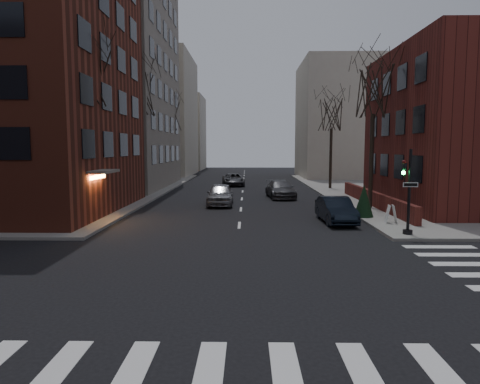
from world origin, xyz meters
The scene contains 21 objects.
ground centered at (0.00, 0.00, 0.00)m, with size 160.00×160.00×0.00m, color black.
building_left_tan centered at (-17.00, 34.00, 14.00)m, with size 18.00×18.00×28.00m, color gray.
building_right_brick centered at (16.50, 19.00, 5.50)m, with size 12.00×14.00×11.00m, color #5C201A.
low_wall_right centered at (9.30, 19.00, 0.65)m, with size 0.35×16.00×1.00m, color #5C201A.
building_distant_la centered at (-15.00, 55.00, 9.00)m, with size 14.00×16.00×18.00m, color #BDB5A0.
building_distant_ra centered at (15.00, 50.00, 8.00)m, with size 14.00×14.00×16.00m, color #BDB5A0.
building_distant_lb centered at (-13.00, 72.00, 7.00)m, with size 10.00×12.00×14.00m, color #BDB5A0.
traffic_signal centered at (7.94, 8.99, 1.91)m, with size 0.76×0.44×4.00m.
tree_left_a centered at (-8.80, 14.00, 8.47)m, with size 4.18×4.18×10.26m.
tree_left_b centered at (-8.80, 26.00, 8.91)m, with size 4.40×4.40×10.80m.
tree_left_c centered at (-8.80, 40.00, 8.03)m, with size 3.96×3.96×9.72m.
tree_right_a centered at (8.80, 18.00, 8.03)m, with size 3.96×3.96×9.72m.
tree_right_b centered at (8.80, 32.00, 7.59)m, with size 3.74×3.74×9.18m.
streetlamp_near centered at (-8.20, 22.00, 4.24)m, with size 0.36×0.36×6.28m.
streetlamp_far centered at (-8.20, 42.00, 4.24)m, with size 0.36×0.36×6.28m.
parked_sedan centered at (5.41, 12.88, 0.72)m, with size 1.53×4.39×1.45m, color black.
car_lane_silver centered at (-1.54, 20.19, 0.79)m, with size 1.87×4.65×1.58m, color gray.
car_lane_gray centered at (3.23, 24.76, 0.73)m, with size 2.05×5.03×1.46m, color #3E3F43.
car_lane_far centered at (-1.10, 36.31, 0.69)m, with size 2.28×4.93×1.37m, color #3C3D41.
sandwich_board centered at (8.23, 12.06, 0.64)m, with size 0.44×0.61×0.98m, color white.
evergreen_shrub centered at (7.30, 14.09, 1.10)m, with size 1.14×1.14×1.90m, color black.
Camera 1 is at (0.40, -10.97, 4.21)m, focal length 32.00 mm.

